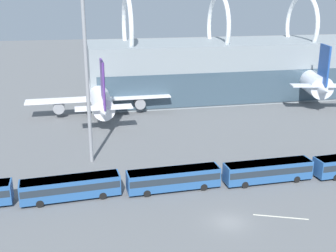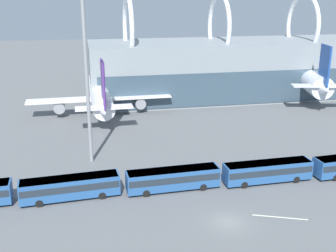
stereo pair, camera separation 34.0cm
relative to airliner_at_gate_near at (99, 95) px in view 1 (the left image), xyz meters
name	(u,v)px [view 1 (the left image)]	position (x,y,z in m)	size (l,w,h in m)	color
ground_plane	(229,222)	(12.60, -51.91, -4.45)	(440.00, 440.00, 0.00)	slate
terminal_building	(336,63)	(66.66, 11.24, 3.26)	(136.95, 22.91, 26.67)	gray
airliner_at_gate_near	(99,95)	(0.00, 0.00, 0.00)	(32.41, 36.25, 14.22)	white
airliner_at_gate_far	(302,75)	(53.62, 6.41, 1.22)	(38.53, 41.28, 15.46)	silver
shuttle_bus_1	(71,187)	(-6.08, -41.76, -2.63)	(13.26, 3.66, 3.08)	#285693
shuttle_bus_2	(174,178)	(7.99, -41.85, -2.63)	(13.19, 3.19, 3.08)	#285693
shuttle_bus_3	(268,170)	(22.05, -42.08, -2.63)	(13.16, 3.05, 3.08)	#285693
floodlight_mast	(85,44)	(-2.92, -28.91, 14.76)	(2.59, 2.59, 30.13)	gray
lane_stripe_0	(248,181)	(19.31, -41.41, -4.45)	(6.34, 0.25, 0.01)	silver
lane_stripe_1	(69,190)	(-6.40, -38.98, -4.45)	(8.27, 0.25, 0.01)	silver
lane_stripe_4	(281,217)	(19.32, -52.02, -4.45)	(6.72, 0.25, 0.01)	silver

